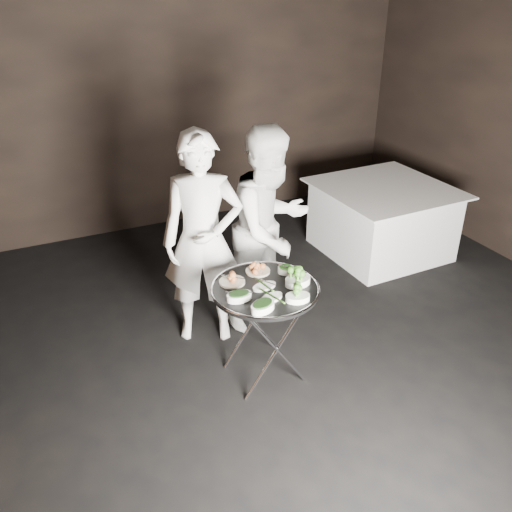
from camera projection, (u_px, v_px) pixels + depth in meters
name	position (u px, v px, depth m)	size (l,w,h in m)	color
floor	(315.00, 406.00, 3.87)	(6.00, 7.00, 0.05)	black
wall_back	(158.00, 96.00, 5.97)	(6.00, 0.05, 3.00)	black
tray_stand	(265.00, 329.00, 3.95)	(0.51, 0.43, 0.75)	silver
serving_tray	(265.00, 289.00, 3.79)	(0.77, 0.77, 0.04)	black
potato_plate_a	(232.00, 279.00, 3.83)	(0.19, 0.19, 0.07)	beige
potato_plate_b	(258.00, 269.00, 3.97)	(0.18, 0.18, 0.07)	beige
greens_bowl	(285.00, 269.00, 3.97)	(0.11, 0.11, 0.07)	white
asparagus_plate_a	(264.00, 286.00, 3.78)	(0.20, 0.13, 0.04)	white
asparagus_plate_b	(272.00, 297.00, 3.65)	(0.20, 0.14, 0.04)	white
spinach_bowl_a	(239.00, 295.00, 3.63)	(0.18, 0.12, 0.07)	white
spinach_bowl_b	(263.00, 305.00, 3.52)	(0.22, 0.18, 0.08)	white
broccoli_bowl_a	(298.00, 279.00, 3.81)	(0.21, 0.17, 0.08)	white
broccoli_bowl_b	(298.00, 296.00, 3.63)	(0.19, 0.16, 0.07)	white
serving_utensils	(263.00, 277.00, 3.82)	(0.58, 0.44, 0.01)	silver
waiter_left	(203.00, 241.00, 4.22)	(0.63, 0.42, 1.74)	white
waiter_right	(271.00, 228.00, 4.45)	(0.83, 0.65, 1.72)	white
dining_table	(382.00, 220.00, 5.79)	(1.29, 1.29, 0.74)	white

